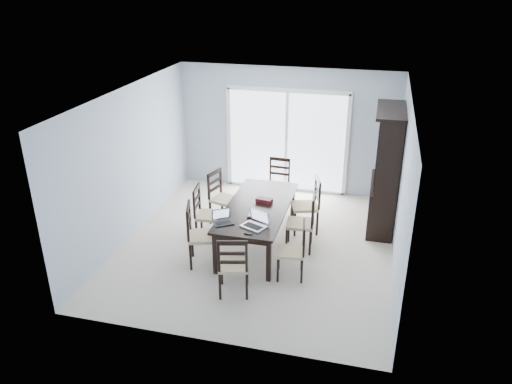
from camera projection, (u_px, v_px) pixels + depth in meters
The scene contains 24 objects.
floor at pixel (258, 245), 8.57m from camera, with size 5.00×5.00×0.00m, color beige.
ceiling at pixel (258, 95), 7.51m from camera, with size 5.00×5.00×0.00m, color white.
back_wall at pixel (287, 131), 10.25m from camera, with size 4.50×0.02×2.60m, color #9EADBD.
wall_left at pixel (130, 163), 8.54m from camera, with size 0.02×5.00×2.60m, color #9EADBD.
wall_right at pixel (402, 189), 7.54m from camera, with size 0.02×5.00×2.60m, color #9EADBD.
balcony at pixel (294, 174), 11.69m from camera, with size 4.50×2.00×0.10m, color gray.
railing at pixel (301, 137), 12.33m from camera, with size 4.50×0.06×1.10m, color #99999E.
dining_table at pixel (258, 210), 8.30m from camera, with size 1.00×2.20×0.75m.
china_hutch at pixel (386, 172), 8.79m from camera, with size 0.50×1.38×2.20m.
sliding_door at pixel (287, 141), 10.32m from camera, with size 2.52×0.05×2.18m.
chair_left_near at pixel (197, 228), 7.80m from camera, with size 0.57×0.56×1.19m.
chair_left_mid at pixel (203, 208), 8.53m from camera, with size 0.49×0.48×1.13m.
chair_left_far at pixel (220, 191), 9.16m from camera, with size 0.54×0.53×1.13m.
chair_right_near at pixel (297, 245), 7.48m from camera, with size 0.47×0.46×1.05m.
chair_right_mid at pixel (306, 217), 8.22m from camera, with size 0.48×0.47×1.15m.
chair_right_far at pixel (311, 199), 8.82m from camera, with size 0.57×0.56×1.17m.
chair_end_near at pixel (233, 260), 7.01m from camera, with size 0.51×0.52×1.12m.
chair_end_far at pixel (278, 177), 9.80m from camera, with size 0.44×0.45×1.12m.
laptop_dark at pixel (223, 221), 7.67m from camera, with size 0.36×0.34×0.20m.
laptop_silver at pixel (254, 223), 7.56m from camera, with size 0.43×0.38×0.25m.
book_stack at pixel (257, 215), 7.89m from camera, with size 0.29×0.22×0.05m.
cell_phone at pixel (248, 233), 7.38m from camera, with size 0.12×0.06×0.01m, color black.
game_box at pixel (264, 200), 8.38m from camera, with size 0.27×0.13×0.07m, color #480F0E.
hot_tub at pixel (264, 151), 11.58m from camera, with size 1.88×1.69×0.94m.
Camera 1 is at (1.80, -7.24, 4.33)m, focal length 35.00 mm.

